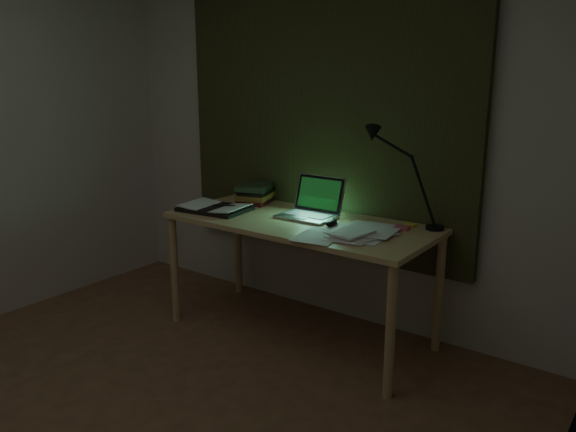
% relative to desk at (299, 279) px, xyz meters
% --- Properties ---
extents(wall_back, '(3.50, 0.00, 2.50)m').
position_rel_desk_xyz_m(wall_back, '(-0.12, 0.45, 0.87)').
color(wall_back, beige).
rests_on(wall_back, ground).
extents(wall_right, '(0.00, 4.00, 2.50)m').
position_rel_desk_xyz_m(wall_right, '(1.63, -1.55, 0.87)').
color(wall_right, beige).
rests_on(wall_right, ground).
extents(curtain, '(2.20, 0.06, 2.00)m').
position_rel_desk_xyz_m(curtain, '(-0.12, 0.41, 1.07)').
color(curtain, '#2B2E17').
rests_on(curtain, wall_back).
extents(desk, '(1.68, 0.74, 0.77)m').
position_rel_desk_xyz_m(desk, '(0.00, 0.00, 0.00)').
color(desk, tan).
rests_on(desk, floor).
extents(laptop, '(0.35, 0.40, 0.25)m').
position_rel_desk_xyz_m(laptop, '(0.00, 0.08, 0.51)').
color(laptop, '#B0B0B5').
rests_on(laptop, desk).
extents(open_textbook, '(0.47, 0.36, 0.04)m').
position_rel_desk_xyz_m(open_textbook, '(-0.60, -0.12, 0.40)').
color(open_textbook, white).
rests_on(open_textbook, desk).
extents(book_stack, '(0.27, 0.30, 0.14)m').
position_rel_desk_xyz_m(book_stack, '(-0.54, 0.22, 0.45)').
color(book_stack, white).
rests_on(book_stack, desk).
extents(loose_papers, '(0.43, 0.45, 0.02)m').
position_rel_desk_xyz_m(loose_papers, '(0.39, -0.10, 0.39)').
color(loose_papers, silver).
rests_on(loose_papers, desk).
extents(mouse, '(0.09, 0.12, 0.04)m').
position_rel_desk_xyz_m(mouse, '(0.23, 0.00, 0.40)').
color(mouse, black).
rests_on(mouse, desk).
extents(sticky_yellow, '(0.07, 0.07, 0.01)m').
position_rel_desk_xyz_m(sticky_yellow, '(0.61, 0.27, 0.39)').
color(sticky_yellow, yellow).
rests_on(sticky_yellow, desk).
extents(sticky_pink, '(0.10, 0.10, 0.02)m').
position_rel_desk_xyz_m(sticky_pink, '(0.60, 0.19, 0.39)').
color(sticky_pink, '#DC556D').
rests_on(sticky_pink, desk).
extents(desk_lamp, '(0.42, 0.35, 0.57)m').
position_rel_desk_xyz_m(desk_lamp, '(0.76, 0.29, 0.67)').
color(desk_lamp, black).
rests_on(desk_lamp, desk).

